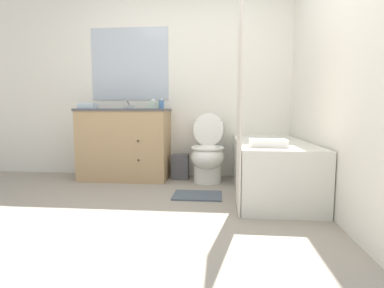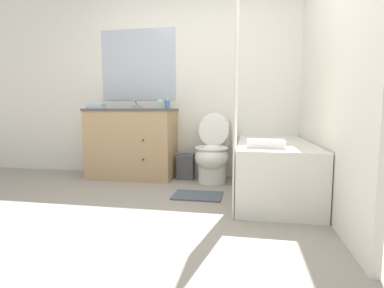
{
  "view_description": "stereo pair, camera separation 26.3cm",
  "coord_description": "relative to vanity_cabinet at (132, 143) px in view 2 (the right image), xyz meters",
  "views": [
    {
      "loc": [
        0.43,
        -2.13,
        0.86
      ],
      "look_at": [
        0.15,
        0.81,
        0.53
      ],
      "focal_mm": 28.0,
      "sensor_mm": 36.0,
      "label": 1
    },
    {
      "loc": [
        0.69,
        -2.09,
        0.86
      ],
      "look_at": [
        0.15,
        0.81,
        0.53
      ],
      "focal_mm": 28.0,
      "sensor_mm": 36.0,
      "label": 2
    }
  ],
  "objects": [
    {
      "name": "wastebasket",
      "position": [
        0.7,
        0.05,
        -0.3
      ],
      "size": [
        0.21,
        0.18,
        0.31
      ],
      "color": "#4C4C51",
      "rests_on": "ground_plane"
    },
    {
      "name": "hand_towel_folded",
      "position": [
        -0.41,
        -0.14,
        0.47
      ],
      "size": [
        0.2,
        0.15,
        0.07
      ],
      "color": "silver",
      "rests_on": "vanity_cabinet"
    },
    {
      "name": "toilet",
      "position": [
        1.05,
        -0.08,
        -0.12
      ],
      "size": [
        0.4,
        0.63,
        0.84
      ],
      "color": "silver",
      "rests_on": "ground_plane"
    },
    {
      "name": "tissue_box",
      "position": [
        0.34,
        0.12,
        0.49
      ],
      "size": [
        0.14,
        0.12,
        0.12
      ],
      "color": "silver",
      "rests_on": "vanity_cabinet"
    },
    {
      "name": "bath_towel_folded",
      "position": [
        1.61,
        -1.03,
        0.13
      ],
      "size": [
        0.31,
        0.21,
        0.07
      ],
      "color": "white",
      "rests_on": "bathtub"
    },
    {
      "name": "vanity_cabinet",
      "position": [
        0.0,
        0.0,
        0.0
      ],
      "size": [
        1.1,
        0.57,
        0.89
      ],
      "color": "tan",
      "rests_on": "ground_plane"
    },
    {
      "name": "shower_curtain",
      "position": [
        1.36,
        -1.09,
        0.49
      ],
      "size": [
        0.01,
        0.47,
        1.88
      ],
      "color": "silver",
      "rests_on": "ground_plane"
    },
    {
      "name": "ground_plane",
      "position": [
        0.77,
        -1.54,
        -0.45
      ],
      "size": [
        14.0,
        14.0,
        0.0
      ],
      "primitive_type": "plane",
      "color": "gray"
    },
    {
      "name": "soap_dispenser",
      "position": [
        0.47,
        0.01,
        0.49
      ],
      "size": [
        0.07,
        0.07,
        0.13
      ],
      "color": "#4C7AB2",
      "rests_on": "vanity_cabinet"
    },
    {
      "name": "wall_right",
      "position": [
        2.12,
        -0.64,
        0.8
      ],
      "size": [
        0.05,
        2.81,
        2.5
      ],
      "color": "white",
      "rests_on": "ground_plane"
    },
    {
      "name": "sink_faucet",
      "position": [
        -0.0,
        0.19,
        0.47
      ],
      "size": [
        0.14,
        0.12,
        0.12
      ],
      "color": "silver",
      "rests_on": "vanity_cabinet"
    },
    {
      "name": "wall_back",
      "position": [
        0.76,
        0.29,
        0.8
      ],
      "size": [
        8.0,
        0.06,
        2.5
      ],
      "color": "white",
      "rests_on": "ground_plane"
    },
    {
      "name": "bath_mat",
      "position": [
        0.97,
        -0.72,
        -0.44
      ],
      "size": [
        0.49,
        0.35,
        0.02
      ],
      "color": "#4C5660",
      "rests_on": "ground_plane"
    },
    {
      "name": "bathtub",
      "position": [
        1.73,
        -0.52,
        -0.18
      ],
      "size": [
        0.71,
        1.58,
        0.55
      ],
      "color": "silver",
      "rests_on": "ground_plane"
    }
  ]
}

